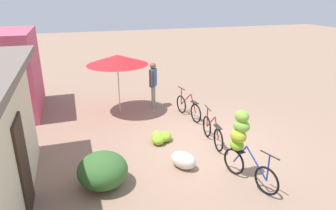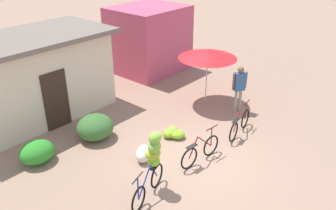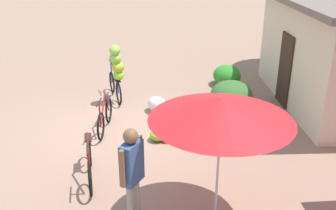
{
  "view_description": "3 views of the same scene",
  "coord_description": "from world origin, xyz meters",
  "px_view_note": "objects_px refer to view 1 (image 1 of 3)",
  "views": [
    {
      "loc": [
        -7.28,
        3.67,
        4.19
      ],
      "look_at": [
        0.43,
        1.18,
        1.2
      ],
      "focal_mm": 32.31,
      "sensor_mm": 36.0,
      "label": 1
    },
    {
      "loc": [
        -6.97,
        -4.86,
        6.05
      ],
      "look_at": [
        0.51,
        1.61,
        1.11
      ],
      "focal_mm": 37.41,
      "sensor_mm": 36.0,
      "label": 2
    },
    {
      "loc": [
        8.48,
        1.13,
        4.25
      ],
      "look_at": [
        0.88,
        1.45,
        1.02
      ],
      "focal_mm": 40.83,
      "sensor_mm": 36.0,
      "label": 3
    }
  ],
  "objects_px": {
    "market_umbrella": "(117,60)",
    "bicycle_leftmost": "(242,140)",
    "bicycle_center_loaded": "(188,108)",
    "bicycle_near_pile": "(212,132)",
    "produce_sack": "(183,160)",
    "person_vendor": "(153,80)",
    "banana_pile_on_ground": "(161,137)"
  },
  "relations": [
    {
      "from": "market_umbrella",
      "to": "bicycle_leftmost",
      "type": "distance_m",
      "value": 5.65
    },
    {
      "from": "bicycle_leftmost",
      "to": "bicycle_center_loaded",
      "type": "height_order",
      "value": "bicycle_leftmost"
    },
    {
      "from": "bicycle_leftmost",
      "to": "bicycle_near_pile",
      "type": "bearing_deg",
      "value": -5.01
    },
    {
      "from": "bicycle_center_loaded",
      "to": "produce_sack",
      "type": "bearing_deg",
      "value": 156.46
    },
    {
      "from": "bicycle_leftmost",
      "to": "bicycle_near_pile",
      "type": "xyz_separation_m",
      "value": [
        1.83,
        -0.16,
        -0.63
      ]
    },
    {
      "from": "bicycle_center_loaded",
      "to": "bicycle_leftmost",
      "type": "bearing_deg",
      "value": 176.79
    },
    {
      "from": "market_umbrella",
      "to": "bicycle_near_pile",
      "type": "bearing_deg",
      "value": -146.79
    },
    {
      "from": "bicycle_leftmost",
      "to": "bicycle_center_loaded",
      "type": "bearing_deg",
      "value": -3.21
    },
    {
      "from": "bicycle_near_pile",
      "to": "produce_sack",
      "type": "relative_size",
      "value": 2.3
    },
    {
      "from": "bicycle_center_loaded",
      "to": "person_vendor",
      "type": "height_order",
      "value": "person_vendor"
    },
    {
      "from": "bicycle_near_pile",
      "to": "bicycle_center_loaded",
      "type": "height_order",
      "value": "bicycle_center_loaded"
    },
    {
      "from": "bicycle_leftmost",
      "to": "banana_pile_on_ground",
      "type": "distance_m",
      "value": 2.8
    },
    {
      "from": "bicycle_near_pile",
      "to": "produce_sack",
      "type": "height_order",
      "value": "bicycle_near_pile"
    },
    {
      "from": "market_umbrella",
      "to": "produce_sack",
      "type": "relative_size",
      "value": 3.14
    },
    {
      "from": "market_umbrella",
      "to": "person_vendor",
      "type": "bearing_deg",
      "value": -83.77
    },
    {
      "from": "bicycle_leftmost",
      "to": "produce_sack",
      "type": "xyz_separation_m",
      "value": [
        0.81,
        1.14,
        -0.77
      ]
    },
    {
      "from": "banana_pile_on_ground",
      "to": "bicycle_leftmost",
      "type": "bearing_deg",
      "value": -151.74
    },
    {
      "from": "produce_sack",
      "to": "bicycle_center_loaded",
      "type": "bearing_deg",
      "value": -23.54
    },
    {
      "from": "bicycle_leftmost",
      "to": "bicycle_center_loaded",
      "type": "xyz_separation_m",
      "value": [
        3.92,
        -0.22,
        -0.63
      ]
    },
    {
      "from": "bicycle_near_pile",
      "to": "banana_pile_on_ground",
      "type": "bearing_deg",
      "value": 69.85
    },
    {
      "from": "bicycle_leftmost",
      "to": "person_vendor",
      "type": "height_order",
      "value": "person_vendor"
    },
    {
      "from": "bicycle_near_pile",
      "to": "banana_pile_on_ground",
      "type": "relative_size",
      "value": 2.03
    },
    {
      "from": "bicycle_leftmost",
      "to": "bicycle_near_pile",
      "type": "distance_m",
      "value": 1.94
    },
    {
      "from": "bicycle_near_pile",
      "to": "person_vendor",
      "type": "xyz_separation_m",
      "value": [
        3.49,
        0.84,
        0.73
      ]
    },
    {
      "from": "bicycle_near_pile",
      "to": "produce_sack",
      "type": "xyz_separation_m",
      "value": [
        -1.02,
        1.3,
        -0.14
      ]
    },
    {
      "from": "bicycle_near_pile",
      "to": "bicycle_center_loaded",
      "type": "xyz_separation_m",
      "value": [
        2.09,
        -0.06,
        0.0
      ]
    },
    {
      "from": "bicycle_center_loaded",
      "to": "person_vendor",
      "type": "bearing_deg",
      "value": 32.94
    },
    {
      "from": "bicycle_leftmost",
      "to": "bicycle_center_loaded",
      "type": "distance_m",
      "value": 3.98
    },
    {
      "from": "bicycle_leftmost",
      "to": "person_vendor",
      "type": "distance_m",
      "value": 5.37
    },
    {
      "from": "person_vendor",
      "to": "market_umbrella",
      "type": "bearing_deg",
      "value": 96.23
    },
    {
      "from": "market_umbrella",
      "to": "banana_pile_on_ground",
      "type": "bearing_deg",
      "value": -164.85
    },
    {
      "from": "person_vendor",
      "to": "bicycle_center_loaded",
      "type": "bearing_deg",
      "value": -147.06
    }
  ]
}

